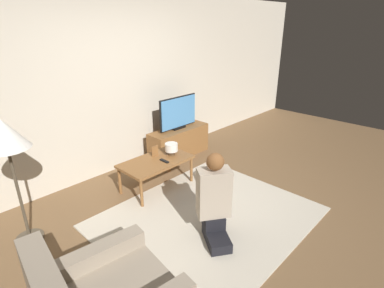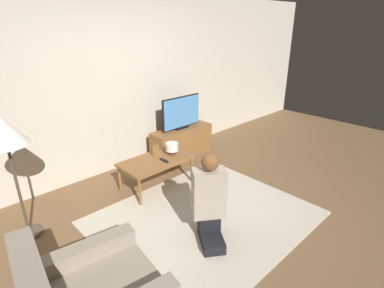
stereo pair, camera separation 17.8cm
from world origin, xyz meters
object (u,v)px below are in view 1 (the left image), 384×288
at_px(table_lamp, 171,148).
at_px(coffee_table, 156,163).
at_px(tv, 178,113).
at_px(person_kneeling, 214,197).
at_px(floor_lamp, 5,140).

bearing_deg(table_lamp, coffee_table, 177.09).
xyz_separation_m(tv, person_kneeling, (-1.22, -1.79, -0.29)).
bearing_deg(coffee_table, tv, 30.22).
xyz_separation_m(coffee_table, floor_lamp, (-1.65, 0.16, 0.76)).
distance_m(tv, coffee_table, 1.20).
distance_m(tv, table_lamp, 0.95).
bearing_deg(tv, floor_lamp, -171.16).
bearing_deg(person_kneeling, coffee_table, -66.94).
bearing_deg(coffee_table, person_kneeling, -101.27).
xyz_separation_m(tv, floor_lamp, (-2.63, -0.41, 0.37)).
bearing_deg(coffee_table, table_lamp, -2.91).
bearing_deg(floor_lamp, coffee_table, -5.55).
distance_m(coffee_table, table_lamp, 0.31).
xyz_separation_m(tv, coffee_table, (-0.98, -0.57, -0.39)).
xyz_separation_m(coffee_table, person_kneeling, (-0.24, -1.22, 0.11)).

